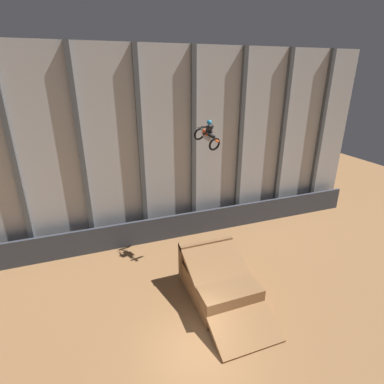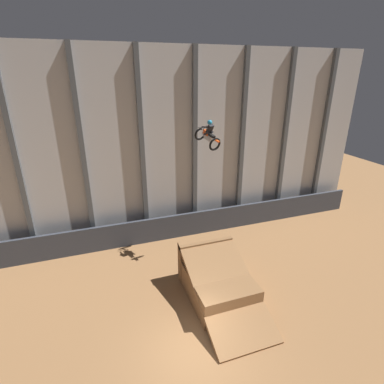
{
  "view_description": "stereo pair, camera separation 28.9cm",
  "coord_description": "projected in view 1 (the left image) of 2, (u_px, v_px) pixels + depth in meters",
  "views": [
    {
      "loc": [
        -3.27,
        -8.06,
        10.37
      ],
      "look_at": [
        1.88,
        5.79,
        4.44
      ],
      "focal_mm": 28.0,
      "sensor_mm": 36.0,
      "label": 1
    },
    {
      "loc": [
        -3.0,
        -8.15,
        10.37
      ],
      "look_at": [
        1.88,
        5.79,
        4.44
      ],
      "focal_mm": 28.0,
      "sensor_mm": 36.0,
      "label": 2
    }
  ],
  "objects": [
    {
      "name": "lower_barrier",
      "position": [
        148.0,
        231.0,
        19.34
      ],
      "size": [
        31.36,
        0.2,
        1.63
      ],
      "color": "#383D47",
      "rests_on": "ground_plane"
    },
    {
      "name": "rider_bike_solo",
      "position": [
        208.0,
        135.0,
        16.18
      ],
      "size": [
        1.11,
        1.89,
        1.61
      ],
      "rotation": [
        0.23,
        0.0,
        0.25
      ],
      "color": "black"
    },
    {
      "name": "ground_plane",
      "position": [
        198.0,
        352.0,
        11.92
      ],
      "size": [
        60.0,
        60.0,
        0.0
      ],
      "primitive_type": "plane",
      "color": "#996B42"
    },
    {
      "name": "arena_back_wall",
      "position": [
        140.0,
        151.0,
        18.16
      ],
      "size": [
        32.0,
        0.4,
        11.88
      ],
      "color": "silver",
      "rests_on": "ground_plane"
    },
    {
      "name": "dirt_ramp",
      "position": [
        217.0,
        280.0,
        14.81
      ],
      "size": [
        2.9,
        5.51,
        2.39
      ],
      "color": "olive",
      "rests_on": "ground_plane"
    }
  ]
}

